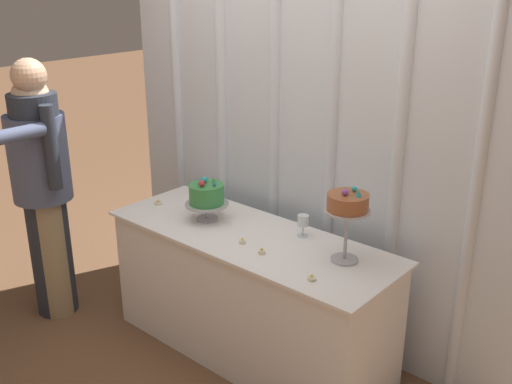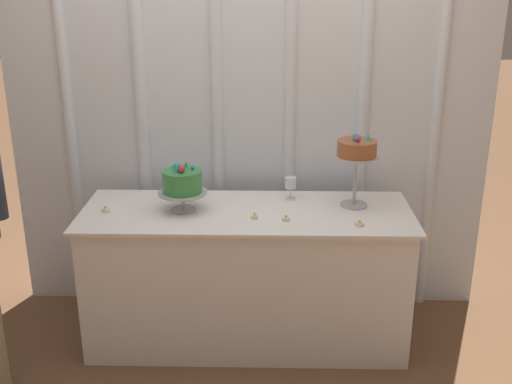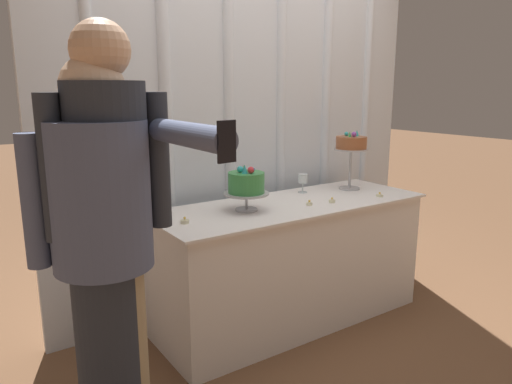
{
  "view_description": "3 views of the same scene",
  "coord_description": "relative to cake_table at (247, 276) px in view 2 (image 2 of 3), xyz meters",
  "views": [
    {
      "loc": [
        2.07,
        -2.23,
        2.23
      ],
      "look_at": [
        -0.06,
        0.22,
        1.0
      ],
      "focal_mm": 41.82,
      "sensor_mm": 36.0,
      "label": 1
    },
    {
      "loc": [
        0.12,
        -3.03,
        2.02
      ],
      "look_at": [
        0.05,
        0.09,
        0.9
      ],
      "focal_mm": 43.68,
      "sensor_mm": 36.0,
      "label": 2
    },
    {
      "loc": [
        -1.81,
        -2.15,
        1.5
      ],
      "look_at": [
        -0.18,
        0.23,
        0.86
      ],
      "focal_mm": 33.3,
      "sensor_mm": 36.0,
      "label": 3
    }
  ],
  "objects": [
    {
      "name": "ground_plane",
      "position": [
        0.0,
        -0.1,
        -0.4
      ],
      "size": [
        24.0,
        24.0,
        0.0
      ],
      "primitive_type": "plane",
      "color": "brown"
    },
    {
      "name": "draped_curtain",
      "position": [
        -0.0,
        0.46,
        1.05
      ],
      "size": [
        2.85,
        0.15,
        2.72
      ],
      "color": "silver",
      "rests_on": "ground_plane"
    },
    {
      "name": "cake_table",
      "position": [
        0.0,
        0.0,
        0.0
      ],
      "size": [
        1.8,
        0.65,
        0.79
      ],
      "color": "white",
      "rests_on": "ground_plane"
    },
    {
      "name": "cake_display_nearleft",
      "position": [
        -0.34,
        -0.0,
        0.55
      ],
      "size": [
        0.27,
        0.27,
        0.28
      ],
      "color": "#B2B2B7",
      "rests_on": "cake_table"
    },
    {
      "name": "cake_display_nearright",
      "position": [
        0.59,
        0.09,
        0.7
      ],
      "size": [
        0.24,
        0.24,
        0.41
      ],
      "color": "#B2B2B7",
      "rests_on": "cake_table"
    },
    {
      "name": "wine_glass",
      "position": [
        0.24,
        0.19,
        0.49
      ],
      "size": [
        0.06,
        0.06,
        0.13
      ],
      "color": "silver",
      "rests_on": "cake_table"
    },
    {
      "name": "tealight_far_left",
      "position": [
        -0.76,
        -0.04,
        0.4
      ],
      "size": [
        0.05,
        0.05,
        0.04
      ],
      "color": "beige",
      "rests_on": "cake_table"
    },
    {
      "name": "tealight_near_left",
      "position": [
        0.05,
        -0.11,
        0.4
      ],
      "size": [
        0.04,
        0.04,
        0.03
      ],
      "color": "beige",
      "rests_on": "cake_table"
    },
    {
      "name": "tealight_near_right",
      "position": [
        0.21,
        -0.14,
        0.4
      ],
      "size": [
        0.04,
        0.04,
        0.03
      ],
      "color": "beige",
      "rests_on": "cake_table"
    },
    {
      "name": "tealight_far_right",
      "position": [
        0.58,
        -0.19,
        0.4
      ],
      "size": [
        0.05,
        0.05,
        0.03
      ],
      "color": "beige",
      "rests_on": "cake_table"
    }
  ]
}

